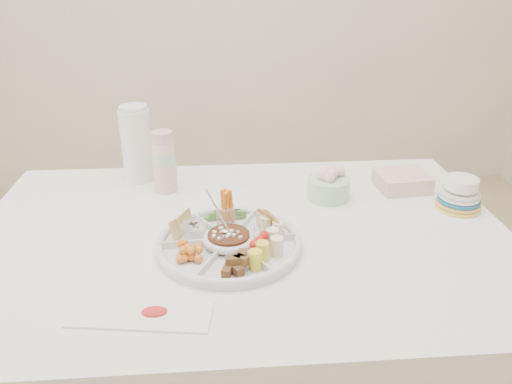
{
  "coord_description": "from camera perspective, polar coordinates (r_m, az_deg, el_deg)",
  "views": [
    {
      "loc": [
        -0.06,
        -1.22,
        1.46
      ],
      "look_at": [
        0.04,
        0.02,
        0.87
      ],
      "focal_mm": 35.0,
      "sensor_mm": 36.0,
      "label": 1
    }
  ],
  "objects": [
    {
      "name": "party_tray",
      "position": [
        1.33,
        -3.12,
        -5.64
      ],
      "size": [
        0.4,
        0.4,
        0.04
      ],
      "primitive_type": "cylinder",
      "rotation": [
        0.0,
        0.0,
        0.05
      ],
      "color": "white",
      "rests_on": "dining_table"
    },
    {
      "name": "napkin_stack",
      "position": [
        1.74,
        16.36,
        1.23
      ],
      "size": [
        0.17,
        0.15,
        0.05
      ],
      "primitive_type": "cube",
      "rotation": [
        0.0,
        0.0,
        0.09
      ],
      "color": "beige",
      "rests_on": "dining_table"
    },
    {
      "name": "bean_dip",
      "position": [
        1.33,
        -3.12,
        -5.36
      ],
      "size": [
        0.12,
        0.12,
        0.04
      ],
      "primitive_type": "cylinder",
      "rotation": [
        0.0,
        0.0,
        0.05
      ],
      "color": "black",
      "rests_on": "party_tray"
    },
    {
      "name": "plate_stack",
      "position": [
        1.65,
        22.24,
        -0.34
      ],
      "size": [
        0.16,
        0.16,
        0.09
      ],
      "primitive_type": "cylinder",
      "rotation": [
        0.0,
        0.0,
        0.22
      ],
      "color": "#F4B039",
      "rests_on": "dining_table"
    },
    {
      "name": "placemat",
      "position": [
        1.14,
        -13.06,
        -13.47
      ],
      "size": [
        0.32,
        0.15,
        0.01
      ],
      "primitive_type": "cube",
      "rotation": [
        0.0,
        0.0,
        -0.14
      ],
      "color": "silver",
      "rests_on": "dining_table"
    },
    {
      "name": "cup_stack",
      "position": [
        1.65,
        -10.46,
        3.59
      ],
      "size": [
        0.09,
        0.09,
        0.21
      ],
      "primitive_type": "cylinder",
      "rotation": [
        0.0,
        0.0,
        -0.17
      ],
      "color": "silver",
      "rests_on": "dining_table"
    },
    {
      "name": "pita_raisins",
      "position": [
        1.37,
        -8.05,
        -3.75
      ],
      "size": [
        0.11,
        0.11,
        0.06
      ],
      "primitive_type": null,
      "rotation": [
        0.0,
        0.0,
        0.05
      ],
      "color": "#E6C15A",
      "rests_on": "party_tray"
    },
    {
      "name": "carrot_cucumber",
      "position": [
        1.42,
        -3.56,
        -1.53
      ],
      "size": [
        0.12,
        0.12,
        0.1
      ],
      "primitive_type": null,
      "rotation": [
        0.0,
        0.0,
        0.05
      ],
      "color": "orange",
      "rests_on": "party_tray"
    },
    {
      "name": "tortillas",
      "position": [
        1.39,
        1.31,
        -3.21
      ],
      "size": [
        0.1,
        0.1,
        0.06
      ],
      "primitive_type": null,
      "rotation": [
        0.0,
        0.0,
        0.05
      ],
      "color": "olive",
      "rests_on": "party_tray"
    },
    {
      "name": "banana_tomato",
      "position": [
        1.27,
        2.18,
        -5.4
      ],
      "size": [
        0.11,
        0.11,
        0.09
      ],
      "primitive_type": null,
      "rotation": [
        0.0,
        0.0,
        0.05
      ],
      "color": "#D9D358",
      "rests_on": "party_tray"
    },
    {
      "name": "thermos",
      "position": [
        1.74,
        -13.48,
        5.48
      ],
      "size": [
        0.13,
        0.13,
        0.27
      ],
      "primitive_type": "cylinder",
      "rotation": [
        0.0,
        0.0,
        0.34
      ],
      "color": "white",
      "rests_on": "dining_table"
    },
    {
      "name": "flower_bowl",
      "position": [
        1.61,
        8.31,
        0.97
      ],
      "size": [
        0.16,
        0.16,
        0.1
      ],
      "primitive_type": "cylinder",
      "rotation": [
        0.0,
        0.0,
        -0.23
      ],
      "color": "#AAB9B4",
      "rests_on": "dining_table"
    },
    {
      "name": "granola_chunks",
      "position": [
        1.21,
        -2.65,
        -8.24
      ],
      "size": [
        0.1,
        0.1,
        0.04
      ],
      "primitive_type": null,
      "rotation": [
        0.0,
        0.0,
        0.05
      ],
      "color": "#47341E",
      "rests_on": "party_tray"
    },
    {
      "name": "dining_table",
      "position": [
        1.63,
        -1.4,
        -16.28
      ],
      "size": [
        1.52,
        1.02,
        0.76
      ],
      "primitive_type": "cube",
      "color": "white",
      "rests_on": "floor"
    },
    {
      "name": "cherries",
      "position": [
        1.27,
        -8.02,
        -6.91
      ],
      "size": [
        0.1,
        0.1,
        0.04
      ],
      "primitive_type": null,
      "rotation": [
        0.0,
        0.0,
        0.05
      ],
      "color": "#D15F25",
      "rests_on": "party_tray"
    }
  ]
}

